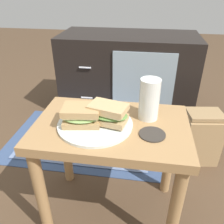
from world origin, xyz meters
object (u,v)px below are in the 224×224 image
at_px(plate, 95,124).
at_px(beer_glass, 149,100).
at_px(tv_cabinet, 128,74).
at_px(sandwich_back, 108,113).
at_px(coaster, 152,134).
at_px(sandwich_front, 82,115).
at_px(paper_bag, 200,136).

height_order(plate, beer_glass, beer_glass).
distance_m(tv_cabinet, sandwich_back, 0.98).
height_order(sandwich_back, beer_glass, beer_glass).
bearing_deg(sandwich_back, beer_glass, 27.97).
distance_m(tv_cabinet, beer_glass, 0.93).
relative_size(tv_cabinet, coaster, 10.73).
relative_size(plate, sandwich_front, 1.77).
xyz_separation_m(sandwich_front, sandwich_back, (0.09, 0.02, 0.01)).
distance_m(sandwich_front, paper_bag, 0.78).
relative_size(plate, beer_glass, 1.74).
height_order(sandwich_front, paper_bag, sandwich_front).
height_order(tv_cabinet, sandwich_back, tv_cabinet).
bearing_deg(coaster, plate, 171.97).
xyz_separation_m(plate, sandwich_front, (-0.05, -0.01, 0.04)).
relative_size(beer_glass, coaster, 1.73).
bearing_deg(coaster, sandwich_front, 175.26).
relative_size(coaster, paper_bag, 0.29).
xyz_separation_m(plate, coaster, (0.20, -0.03, -0.00)).
bearing_deg(paper_bag, sandwich_front, -140.55).
xyz_separation_m(plate, beer_glass, (0.18, 0.08, 0.07)).
distance_m(sandwich_front, coaster, 0.25).
height_order(plate, sandwich_front, sandwich_front).
distance_m(beer_glass, paper_bag, 0.61).
distance_m(plate, paper_bag, 0.73).
xyz_separation_m(tv_cabinet, sandwich_front, (-0.08, -0.97, 0.21)).
bearing_deg(beer_glass, coaster, -81.19).
bearing_deg(plate, beer_glass, 23.83).
distance_m(tv_cabinet, sandwich_front, 1.00).
bearing_deg(paper_bag, tv_cabinet, 131.03).
bearing_deg(tv_cabinet, paper_bag, -48.97).
bearing_deg(beer_glass, paper_bag, 48.89).
bearing_deg(coaster, paper_bag, 57.79).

